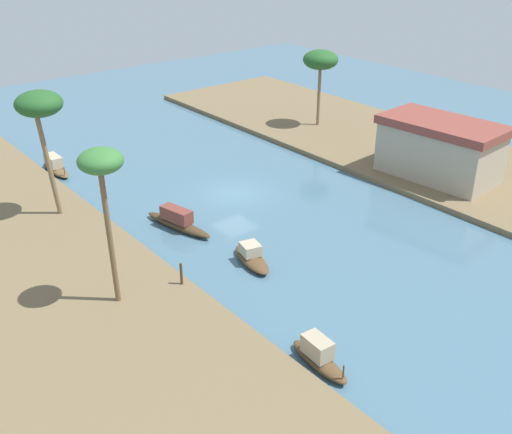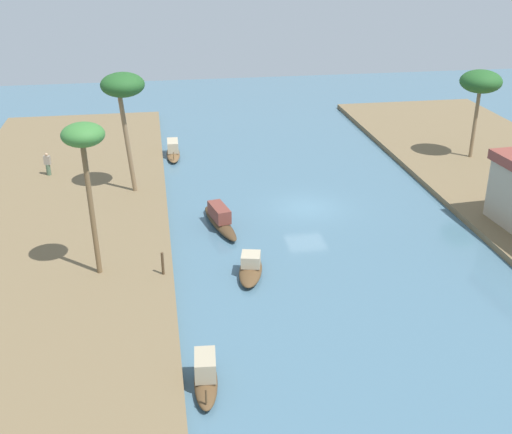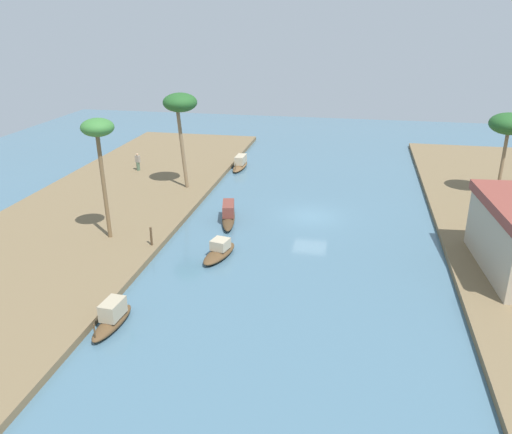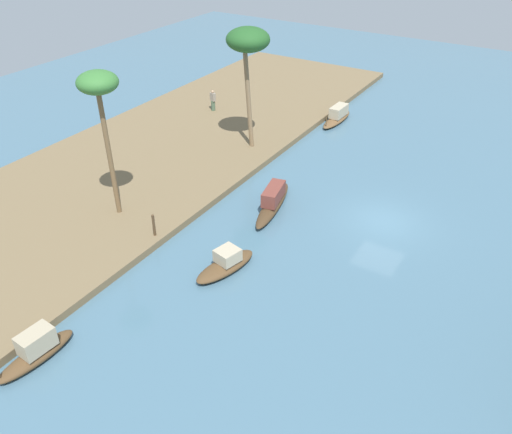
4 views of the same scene
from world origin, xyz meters
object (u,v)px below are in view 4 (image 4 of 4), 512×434
object	(u,v)px
palm_tree_left_near	(248,42)
sampan_with_tall_canopy	(273,201)
mooring_post	(154,225)
palm_tree_left_far	(99,89)
sampan_with_red_awning	(36,350)
sampan_midstream	(226,264)
sampan_near_left_bank	(337,116)
person_on_near_bank	(213,101)

from	to	relation	value
palm_tree_left_near	sampan_with_tall_canopy	bearing A→B (deg)	42.35
mooring_post	palm_tree_left_far	size ratio (longest dim) A/B	0.15
sampan_with_tall_canopy	palm_tree_left_near	xyz separation A→B (m)	(-5.77, -5.26, 6.77)
sampan_with_tall_canopy	mooring_post	bearing A→B (deg)	-42.82
mooring_post	palm_tree_left_near	distance (m)	13.43
sampan_with_red_awning	sampan_midstream	bearing A→B (deg)	164.21
sampan_near_left_bank	mooring_post	world-z (taller)	mooring_post
sampan_with_tall_canopy	person_on_near_bank	distance (m)	14.74
palm_tree_left_far	sampan_near_left_bank	bearing A→B (deg)	166.39
sampan_with_tall_canopy	sampan_midstream	distance (m)	6.12
sampan_near_left_bank	sampan_midstream	size ratio (longest dim) A/B	1.14
sampan_with_red_awning	mooring_post	size ratio (longest dim) A/B	2.82
person_on_near_bank	palm_tree_left_far	world-z (taller)	palm_tree_left_far
sampan_near_left_bank	palm_tree_left_near	distance (m)	10.82
sampan_near_left_bank	sampan_midstream	xyz separation A→B (m)	(19.64, 3.10, -0.07)
sampan_with_red_awning	mooring_post	bearing A→B (deg)	-166.57
sampan_with_red_awning	palm_tree_left_near	size ratio (longest dim) A/B	0.43
palm_tree_left_near	palm_tree_left_far	size ratio (longest dim) A/B	1.01
sampan_near_left_bank	palm_tree_left_near	world-z (taller)	palm_tree_left_near
sampan_midstream	person_on_near_bank	distance (m)	19.82
sampan_with_red_awning	palm_tree_left_far	xyz separation A→B (m)	(-9.20, -4.60, 6.76)
palm_tree_left_near	sampan_near_left_bank	bearing A→B (deg)	158.49
mooring_post	palm_tree_left_far	world-z (taller)	palm_tree_left_far
sampan_with_tall_canopy	palm_tree_left_near	size ratio (longest dim) A/B	0.68
sampan_midstream	palm_tree_left_far	distance (m)	10.33
sampan_with_red_awning	sampan_near_left_bank	distance (m)	28.05
sampan_with_red_awning	person_on_near_bank	size ratio (longest dim) A/B	2.09
sampan_midstream	mooring_post	size ratio (longest dim) A/B	3.01
sampan_with_tall_canopy	palm_tree_left_far	bearing A→B (deg)	-64.45
sampan_with_tall_canopy	palm_tree_left_far	size ratio (longest dim) A/B	0.68
sampan_with_tall_canopy	sampan_midstream	xyz separation A→B (m)	(6.05, 0.92, -0.11)
sampan_with_tall_canopy	sampan_with_red_awning	bearing A→B (deg)	-20.80
sampan_with_red_awning	sampan_with_tall_canopy	size ratio (longest dim) A/B	0.64
sampan_with_red_awning	sampan_midstream	xyz separation A→B (m)	(-8.41, 3.06, -0.11)
sampan_with_red_awning	sampan_near_left_bank	bearing A→B (deg)	-175.69
sampan_with_tall_canopy	sampan_midstream	world-z (taller)	sampan_with_tall_canopy
person_on_near_bank	palm_tree_left_near	bearing A→B (deg)	162.47
mooring_post	sampan_midstream	bearing A→B (deg)	89.05
sampan_with_tall_canopy	mooring_post	xyz separation A→B (m)	(5.98, -3.51, 0.50)
mooring_post	palm_tree_left_near	xyz separation A→B (m)	(-11.75, -1.75, 6.27)
sampan_with_red_awning	palm_tree_left_far	size ratio (longest dim) A/B	0.44
sampan_midstream	palm_tree_left_near	distance (m)	15.01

